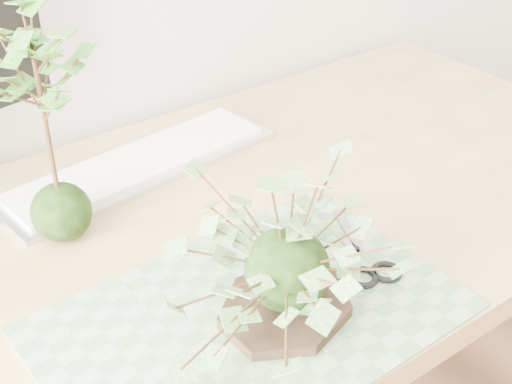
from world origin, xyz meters
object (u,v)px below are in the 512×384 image
at_px(desk, 193,284).
at_px(maple_kokedama, 37,75).
at_px(ivy_kokedama, 288,236).
at_px(keyboard, 140,165).

bearing_deg(desk, maple_kokedama, 144.37).
height_order(ivy_kokedama, maple_kokedama, maple_kokedama).
bearing_deg(keyboard, maple_kokedama, -155.93).
xyz_separation_m(desk, maple_kokedama, (-0.14, 0.10, 0.33)).
relative_size(desk, ivy_kokedama, 4.78).
bearing_deg(maple_kokedama, ivy_kokedama, -64.33).
height_order(desk, keyboard, keyboard).
distance_m(desk, maple_kokedama, 0.37).
height_order(maple_kokedama, keyboard, maple_kokedama).
relative_size(desk, maple_kokedama, 4.61).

